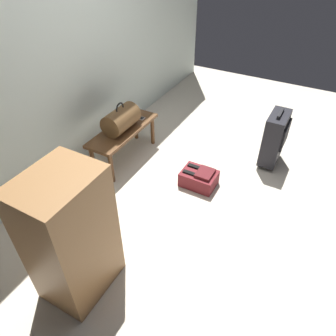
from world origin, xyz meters
TOP-DOWN VIEW (x-y plane):
  - ground_plane at (0.00, 0.00)m, footprint 6.60×6.60m
  - back_wall at (0.00, 1.60)m, footprint 6.00×0.10m
  - bench at (0.03, 1.10)m, footprint 1.00×0.36m
  - duffel_bag_brown at (0.01, 1.10)m, footprint 0.44×0.26m
  - cell_phone at (0.33, 1.07)m, footprint 0.07×0.14m
  - suitcase_upright_charcoal at (0.79, -0.49)m, footprint 0.42×0.22m
  - backpack_maroon at (-0.00, 0.09)m, footprint 0.28×0.38m
  - side_cabinet at (-1.54, 0.43)m, footprint 0.56×0.44m

SIDE VIEW (x-z plane):
  - ground_plane at x=0.00m, z-range 0.00..0.00m
  - backpack_maroon at x=0.00m, z-range -0.01..0.20m
  - bench at x=0.03m, z-range 0.14..0.56m
  - suitcase_upright_charcoal at x=0.79m, z-range 0.01..0.70m
  - cell_phone at x=0.33m, z-range 0.42..0.43m
  - side_cabinet at x=-1.54m, z-range 0.00..1.10m
  - duffel_bag_brown at x=0.01m, z-range 0.38..0.72m
  - back_wall at x=0.00m, z-range 0.00..2.80m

